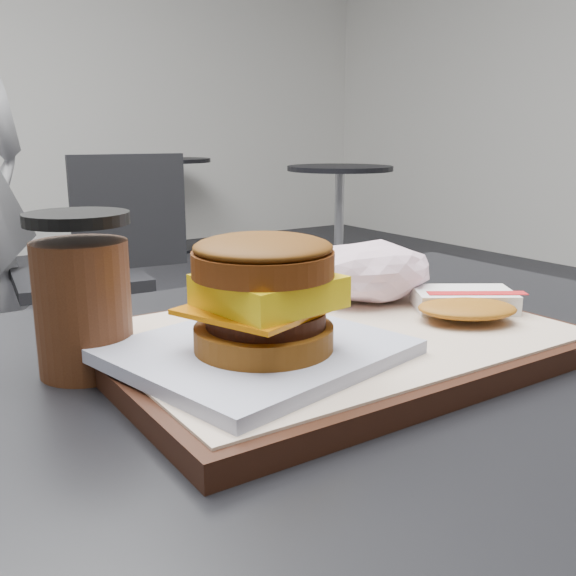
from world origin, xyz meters
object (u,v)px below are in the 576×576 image
(breakfast_sandwich, at_px, (262,308))
(coffee_cup, at_px, (83,300))
(crumpled_wrapper, at_px, (371,271))
(neighbor_chair, at_px, (98,263))
(serving_tray, at_px, (332,341))
(hash_brown, at_px, (465,304))
(customer_table, at_px, (355,545))

(breakfast_sandwich, xyz_separation_m, coffee_cup, (-0.10, 0.10, -0.00))
(crumpled_wrapper, distance_m, neighbor_chair, 1.77)
(breakfast_sandwich, bearing_deg, neighbor_chair, 76.27)
(breakfast_sandwich, height_order, neighbor_chair, breakfast_sandwich)
(serving_tray, distance_m, hash_brown, 0.13)
(crumpled_wrapper, bearing_deg, coffee_cup, 177.76)
(serving_tray, height_order, breakfast_sandwich, breakfast_sandwich)
(hash_brown, relative_size, crumpled_wrapper, 1.06)
(crumpled_wrapper, xyz_separation_m, neighbor_chair, (0.26, 1.72, -0.31))
(hash_brown, bearing_deg, serving_tray, 166.27)
(hash_brown, distance_m, coffee_cup, 0.33)
(crumpled_wrapper, distance_m, coffee_cup, 0.28)
(serving_tray, bearing_deg, customer_table, -38.15)
(breakfast_sandwich, relative_size, hash_brown, 1.63)
(hash_brown, xyz_separation_m, crumpled_wrapper, (-0.03, 0.09, 0.02))
(serving_tray, distance_m, crumpled_wrapper, 0.12)
(breakfast_sandwich, relative_size, coffee_cup, 1.79)
(customer_table, bearing_deg, breakfast_sandwich, -171.81)
(coffee_cup, bearing_deg, neighbor_chair, 72.48)
(serving_tray, relative_size, neighbor_chair, 0.43)
(hash_brown, relative_size, coffee_cup, 1.09)
(serving_tray, xyz_separation_m, breakfast_sandwich, (-0.09, -0.03, 0.05))
(customer_table, xyz_separation_m, hash_brown, (0.11, -0.02, 0.22))
(coffee_cup, bearing_deg, breakfast_sandwich, -45.84)
(coffee_cup, xyz_separation_m, neighbor_chair, (0.54, 1.71, -0.32))
(breakfast_sandwich, bearing_deg, crumpled_wrapper, 26.36)
(breakfast_sandwich, xyz_separation_m, neighbor_chair, (0.44, 1.81, -0.32))
(neighbor_chair, bearing_deg, crumpled_wrapper, -98.64)
(customer_table, xyz_separation_m, breakfast_sandwich, (-0.11, -0.02, 0.24))
(crumpled_wrapper, bearing_deg, customer_table, -134.90)
(breakfast_sandwich, bearing_deg, serving_tray, 19.25)
(serving_tray, relative_size, crumpled_wrapper, 2.96)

